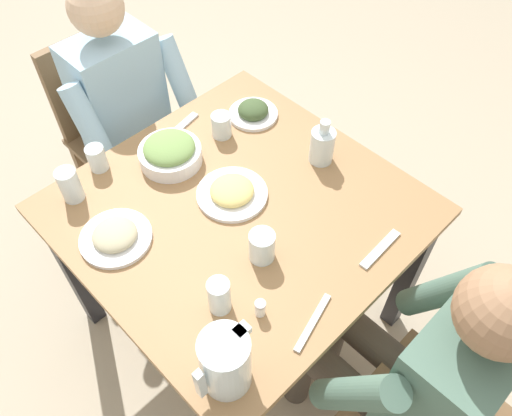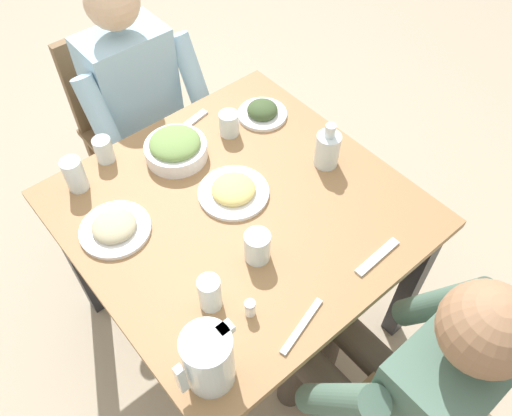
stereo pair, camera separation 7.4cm
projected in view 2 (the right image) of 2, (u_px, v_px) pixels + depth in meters
The scene contains 20 objects.
ground_plane at pixel (243, 315), 2.14m from camera, with size 8.00×8.00×0.00m, color tan.
dining_table at pixel (240, 227), 1.66m from camera, with size 0.98×0.98×0.73m.
chair_near at pixel (128, 116), 2.21m from camera, with size 0.40×0.40×0.86m.
diner_near at pixel (148, 114), 2.00m from camera, with size 0.48×0.53×1.16m.
diner_far at pixel (400, 376), 1.34m from camera, with size 0.48×0.53×1.16m.
water_pitcher at pixel (208, 359), 1.17m from camera, with size 0.16×0.12×0.19m.
salad_bowl at pixel (176, 148), 1.67m from camera, with size 0.21×0.21×0.09m.
plate_fries at pixel (233, 191), 1.59m from camera, with size 0.22×0.22×0.05m.
plate_beans at pixel (115, 227), 1.50m from camera, with size 0.21×0.21×0.05m.
plate_dolmas at pixel (262, 112), 1.82m from camera, with size 0.18×0.18×0.06m.
water_glass_by_pitcher at pixel (229, 124), 1.75m from camera, with size 0.07×0.07×0.09m, color silver.
water_glass_near_left at pixel (210, 293), 1.32m from camera, with size 0.06×0.06×0.11m, color silver.
water_glass_near_right at pixel (104, 150), 1.67m from camera, with size 0.06×0.06×0.09m, color silver.
water_glass_far_left at pixel (257, 246), 1.42m from camera, with size 0.07×0.07×0.10m, color silver.
water_glass_center at pixel (75, 175), 1.58m from camera, with size 0.06×0.06×0.11m, color silver.
oil_carafe at pixel (327, 151), 1.64m from camera, with size 0.08×0.08×0.16m.
salt_shaker at pixel (250, 308), 1.32m from camera, with size 0.03×0.03×0.05m.
fork_near at pixel (377, 257), 1.45m from camera, with size 0.17×0.03×0.01m, color silver.
knife_near at pixel (302, 326), 1.32m from camera, with size 0.18×0.02×0.01m, color silver.
fork_far at pixel (189, 123), 1.80m from camera, with size 0.17×0.03×0.01m, color silver.
Camera 2 is at (0.60, 0.79, 1.95)m, focal length 35.71 mm.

